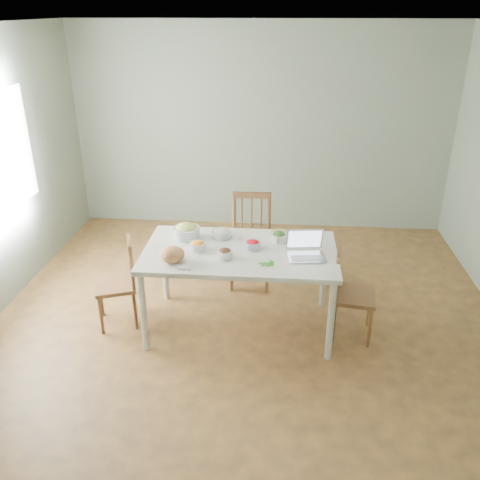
# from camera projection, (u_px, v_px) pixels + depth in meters

# --- Properties ---
(floor) EXTENTS (5.00, 5.00, 0.00)m
(floor) POSITION_uv_depth(u_px,v_px,m) (246.00, 322.00, 4.96)
(floor) COLOR #4B3520
(floor) RESTS_ON ground
(ceiling) EXTENTS (5.00, 5.00, 0.00)m
(ceiling) POSITION_uv_depth(u_px,v_px,m) (248.00, 25.00, 3.83)
(ceiling) COLOR white
(ceiling) RESTS_ON ground
(wall_back) EXTENTS (5.00, 0.00, 2.70)m
(wall_back) POSITION_uv_depth(u_px,v_px,m) (261.00, 130.00, 6.65)
(wall_back) COLOR gray
(wall_back) RESTS_ON ground
(wall_front) EXTENTS (5.00, 0.00, 2.70)m
(wall_front) POSITION_uv_depth(u_px,v_px,m) (205.00, 390.00, 2.14)
(wall_front) COLOR gray
(wall_front) RESTS_ON ground
(dining_table) EXTENTS (1.75, 0.99, 0.82)m
(dining_table) POSITION_uv_depth(u_px,v_px,m) (240.00, 289.00, 4.74)
(dining_table) COLOR white
(dining_table) RESTS_ON floor
(chair_far) EXTENTS (0.45, 0.43, 1.01)m
(chair_far) POSITION_uv_depth(u_px,v_px,m) (250.00, 242.00, 5.45)
(chair_far) COLOR brown
(chair_far) RESTS_ON floor
(chair_left) EXTENTS (0.48, 0.49, 0.88)m
(chair_left) POSITION_uv_depth(u_px,v_px,m) (115.00, 283.00, 4.79)
(chair_left) COLOR brown
(chair_left) RESTS_ON floor
(chair_right) EXTENTS (0.43, 0.44, 0.89)m
(chair_right) POSITION_uv_depth(u_px,v_px,m) (354.00, 293.00, 4.60)
(chair_right) COLOR brown
(chair_right) RESTS_ON floor
(bread_boule) EXTENTS (0.27, 0.27, 0.14)m
(bread_boule) POSITION_uv_depth(u_px,v_px,m) (172.00, 254.00, 4.33)
(bread_boule) COLOR #B77A44
(bread_boule) RESTS_ON dining_table
(butter_stick) EXTENTS (0.11, 0.05, 0.03)m
(butter_stick) POSITION_uv_depth(u_px,v_px,m) (184.00, 268.00, 4.22)
(butter_stick) COLOR silver
(butter_stick) RESTS_ON dining_table
(bowl_squash) EXTENTS (0.29, 0.29, 0.15)m
(bowl_squash) POSITION_uv_depth(u_px,v_px,m) (187.00, 231.00, 4.78)
(bowl_squash) COLOR #E8EE6B
(bowl_squash) RESTS_ON dining_table
(bowl_carrot) EXTENTS (0.16, 0.16, 0.08)m
(bowl_carrot) POSITION_uv_depth(u_px,v_px,m) (198.00, 246.00, 4.55)
(bowl_carrot) COLOR orange
(bowl_carrot) RESTS_ON dining_table
(bowl_onion) EXTENTS (0.23, 0.23, 0.10)m
(bowl_onion) POSITION_uv_depth(u_px,v_px,m) (221.00, 233.00, 4.79)
(bowl_onion) COLOR #F6E5C5
(bowl_onion) RESTS_ON dining_table
(bowl_mushroom) EXTENTS (0.18, 0.18, 0.09)m
(bowl_mushroom) POSITION_uv_depth(u_px,v_px,m) (225.00, 253.00, 4.40)
(bowl_mushroom) COLOR black
(bowl_mushroom) RESTS_ON dining_table
(bowl_redpep) EXTENTS (0.17, 0.17, 0.08)m
(bowl_redpep) POSITION_uv_depth(u_px,v_px,m) (253.00, 244.00, 4.58)
(bowl_redpep) COLOR red
(bowl_redpep) RESTS_ON dining_table
(bowl_broccoli) EXTENTS (0.19, 0.19, 0.09)m
(bowl_broccoli) POSITION_uv_depth(u_px,v_px,m) (279.00, 236.00, 4.72)
(bowl_broccoli) COLOR #23491B
(bowl_broccoli) RESTS_ON dining_table
(flatbread) EXTENTS (0.20, 0.20, 0.02)m
(flatbread) POSITION_uv_depth(u_px,v_px,m) (280.00, 233.00, 4.89)
(flatbread) COLOR #CEB57D
(flatbread) RESTS_ON dining_table
(basil_bunch) EXTENTS (0.17, 0.17, 0.02)m
(basil_bunch) POSITION_uv_depth(u_px,v_px,m) (266.00, 263.00, 4.32)
(basil_bunch) COLOR #195D13
(basil_bunch) RESTS_ON dining_table
(laptop) EXTENTS (0.36, 0.32, 0.22)m
(laptop) POSITION_uv_depth(u_px,v_px,m) (307.00, 246.00, 4.38)
(laptop) COLOR silver
(laptop) RESTS_ON dining_table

